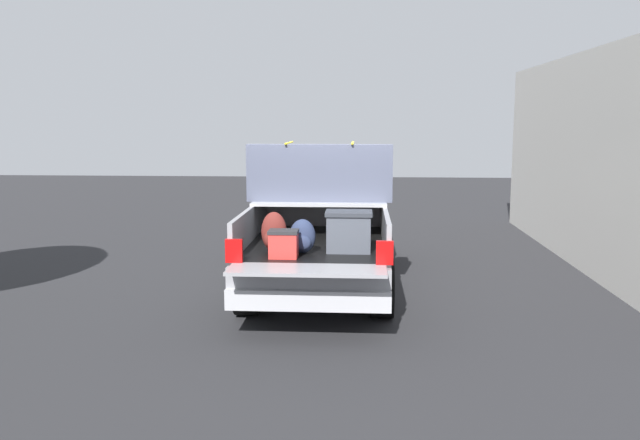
% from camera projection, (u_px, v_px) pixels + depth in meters
% --- Properties ---
extents(ground_plane, '(40.00, 40.00, 0.00)m').
position_uv_depth(ground_plane, '(322.00, 283.00, 10.36)').
color(ground_plane, '#262628').
extents(pickup_truck, '(6.05, 2.08, 2.23)m').
position_uv_depth(pickup_truck, '(324.00, 220.00, 10.56)').
color(pickup_truck, gray).
rests_on(pickup_truck, ground_plane).
extents(building_facade, '(9.75, 0.36, 3.71)m').
position_uv_depth(building_facade, '(586.00, 160.00, 11.49)').
color(building_facade, silver).
rests_on(building_facade, ground_plane).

